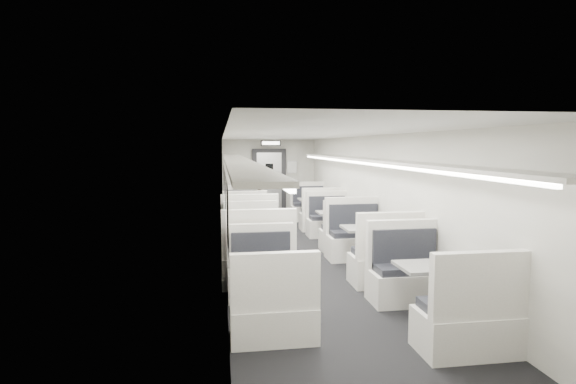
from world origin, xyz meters
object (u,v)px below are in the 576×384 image
object	(u,v)px
booth_right_d	(433,293)
booth_right_c	(369,248)
booth_left_d	(267,289)
booth_right_b	(336,227)
booth_left_b	(248,230)
booth_right_a	(314,211)
booth_left_a	(243,215)
passenger	(260,207)
vestibule_door	(269,181)
exit_sign	(271,143)
booth_left_c	(254,247)

from	to	relation	value
booth_right_d	booth_right_c	bearing A→B (deg)	90.00
booth_left_d	booth_right_b	size ratio (longest dim) A/B	0.97
booth_left_b	booth_right_d	world-z (taller)	booth_right_d
booth_right_a	booth_left_a	bearing A→B (deg)	-173.07
passenger	booth_left_a	bearing A→B (deg)	89.56
booth_left_d	passenger	xyz separation A→B (m)	(0.38, 5.26, 0.35)
booth_right_b	booth_right_d	distance (m)	4.72
booth_right_b	vestibule_door	xyz separation A→B (m)	(-1.00, 4.71, 0.68)
booth_right_b	exit_sign	xyz separation A→B (m)	(-1.00, 4.23, 1.92)
booth_left_c	booth_right_d	size ratio (longest dim) A/B	1.08
booth_left_d	vestibule_door	world-z (taller)	vestibule_door
booth_left_a	booth_right_a	distance (m)	2.01
booth_left_d	booth_right_b	bearing A→B (deg)	64.37
booth_right_a	vestibule_door	xyz separation A→B (m)	(-1.00, 2.36, 0.66)
booth_right_c	booth_left_d	bearing A→B (deg)	-136.85
booth_left_a	booth_right_b	world-z (taller)	booth_right_b
booth_right_a	exit_sign	distance (m)	2.85
booth_right_d	vestibule_door	size ratio (longest dim) A/B	1.02
booth_left_a	exit_sign	size ratio (longest dim) A/B	3.22
passenger	exit_sign	bearing A→B (deg)	58.00
booth_right_d	booth_left_c	bearing A→B (deg)	126.06
booth_left_b	booth_left_a	bearing A→B (deg)	90.00
booth_right_d	exit_sign	bearing A→B (deg)	96.38
booth_right_a	exit_sign	xyz separation A→B (m)	(-1.00, 1.87, 1.90)
booth_right_c	passenger	distance (m)	3.76
booth_left_a	passenger	xyz separation A→B (m)	(0.38, -1.03, 0.34)
booth_left_b	passenger	xyz separation A→B (m)	(0.38, 1.25, 0.32)
booth_left_b	booth_right_d	distance (m)	4.98
booth_left_a	passenger	distance (m)	1.15
booth_left_c	booth_right_d	xyz separation A→B (m)	(2.00, -2.75, -0.03)
booth_left_a	booth_left_d	xyz separation A→B (m)	(0.00, -6.29, -0.00)
booth_right_a	vestibule_door	world-z (taller)	vestibule_door
booth_left_b	booth_left_d	bearing A→B (deg)	-90.00
booth_left_a	booth_right_a	size ratio (longest dim) A/B	0.95
booth_right_a	booth_right_d	world-z (taller)	booth_right_d
booth_right_a	exit_sign	size ratio (longest dim) A/B	3.40
booth_right_a	vestibule_door	size ratio (longest dim) A/B	1.00
booth_right_a	booth_left_b	bearing A→B (deg)	-128.44
booth_left_d	passenger	distance (m)	5.28
booth_right_b	booth_right_d	size ratio (longest dim) A/B	0.96
booth_right_b	booth_right_c	xyz separation A→B (m)	(0.00, -2.29, 0.03)
passenger	vestibule_door	distance (m)	3.69
booth_right_a	booth_right_c	world-z (taller)	booth_right_c
booth_left_a	booth_right_d	world-z (taller)	booth_right_d
vestibule_door	exit_sign	bearing A→B (deg)	-90.00
booth_left_d	passenger	world-z (taller)	passenger
exit_sign	vestibule_door	bearing A→B (deg)	90.00
booth_left_b	vestibule_door	size ratio (longest dim) A/B	1.01
booth_left_d	vestibule_door	xyz separation A→B (m)	(1.00, 8.88, 0.69)
booth_right_a	booth_right_d	size ratio (longest dim) A/B	0.99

